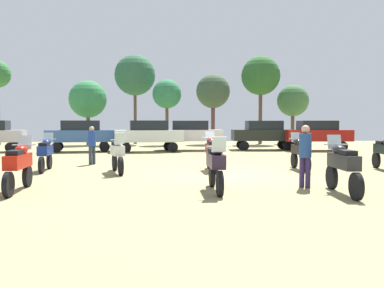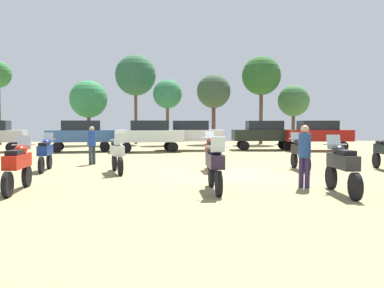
{
  "view_description": "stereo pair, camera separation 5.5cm",
  "coord_description": "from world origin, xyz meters",
  "px_view_note": "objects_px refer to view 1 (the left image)",
  "views": [
    {
      "loc": [
        -2.06,
        -13.9,
        1.81
      ],
      "look_at": [
        -0.89,
        4.01,
        0.88
      ],
      "focal_mm": 36.69,
      "sensor_mm": 36.0,
      "label": 1
    },
    {
      "loc": [
        -2.0,
        -13.9,
        1.81
      ],
      "look_at": [
        -0.89,
        4.01,
        0.88
      ],
      "focal_mm": 36.69,
      "sensor_mm": 36.0,
      "label": 2
    }
  ],
  "objects_px": {
    "motorcycle_6": "(19,164)",
    "person_1": "(305,151)",
    "motorcycle_13": "(46,152)",
    "tree_7": "(293,101)",
    "tree_5": "(261,76)",
    "car_3": "(190,133)",
    "car_4": "(264,133)",
    "tree_6": "(213,92)",
    "motorcycle_12": "(117,153)",
    "motorcycle_10": "(300,152)",
    "car_6": "(317,133)",
    "tree_3": "(88,99)",
    "car_1": "(81,133)",
    "person_2": "(92,142)",
    "tree_4": "(135,75)",
    "car_5": "(149,134)",
    "motorcycle_5": "(216,164)",
    "motorcycle_3": "(212,152)",
    "motorcycle_1": "(343,165)",
    "tree_1": "(167,94)"
  },
  "relations": [
    {
      "from": "motorcycle_6",
      "to": "car_5",
      "type": "bearing_deg",
      "value": 75.66
    },
    {
      "from": "motorcycle_10",
      "to": "tree_1",
      "type": "bearing_deg",
      "value": 106.79
    },
    {
      "from": "tree_7",
      "to": "tree_5",
      "type": "bearing_deg",
      "value": 179.01
    },
    {
      "from": "motorcycle_6",
      "to": "tree_6",
      "type": "relative_size",
      "value": 0.36
    },
    {
      "from": "tree_3",
      "to": "person_1",
      "type": "bearing_deg",
      "value": -65.54
    },
    {
      "from": "car_4",
      "to": "person_1",
      "type": "distance_m",
      "value": 16.17
    },
    {
      "from": "motorcycle_10",
      "to": "car_3",
      "type": "xyz_separation_m",
      "value": [
        -3.57,
        11.67,
        0.46
      ]
    },
    {
      "from": "motorcycle_1",
      "to": "car_6",
      "type": "height_order",
      "value": "car_6"
    },
    {
      "from": "tree_7",
      "to": "person_2",
      "type": "bearing_deg",
      "value": -130.3
    },
    {
      "from": "car_6",
      "to": "tree_6",
      "type": "distance_m",
      "value": 11.56
    },
    {
      "from": "motorcycle_10",
      "to": "motorcycle_6",
      "type": "bearing_deg",
      "value": -153.02
    },
    {
      "from": "car_6",
      "to": "tree_3",
      "type": "distance_m",
      "value": 18.78
    },
    {
      "from": "motorcycle_10",
      "to": "tree_5",
      "type": "height_order",
      "value": "tree_5"
    },
    {
      "from": "motorcycle_1",
      "to": "motorcycle_12",
      "type": "height_order",
      "value": "motorcycle_1"
    },
    {
      "from": "motorcycle_5",
      "to": "person_2",
      "type": "distance_m",
      "value": 8.53
    },
    {
      "from": "car_3",
      "to": "tree_6",
      "type": "xyz_separation_m",
      "value": [
        2.55,
        8.38,
        3.48
      ]
    },
    {
      "from": "car_3",
      "to": "car_5",
      "type": "bearing_deg",
      "value": 116.77
    },
    {
      "from": "car_1",
      "to": "person_2",
      "type": "bearing_deg",
      "value": -174.66
    },
    {
      "from": "motorcycle_1",
      "to": "tree_3",
      "type": "height_order",
      "value": "tree_3"
    },
    {
      "from": "tree_6",
      "to": "tree_7",
      "type": "distance_m",
      "value": 7.25
    },
    {
      "from": "motorcycle_6",
      "to": "motorcycle_10",
      "type": "distance_m",
      "value": 10.05
    },
    {
      "from": "car_3",
      "to": "tree_7",
      "type": "bearing_deg",
      "value": -48.05
    },
    {
      "from": "motorcycle_5",
      "to": "tree_5",
      "type": "xyz_separation_m",
      "value": [
        7.12,
        24.51,
        5.32
      ]
    },
    {
      "from": "motorcycle_6",
      "to": "motorcycle_13",
      "type": "distance_m",
      "value": 4.63
    },
    {
      "from": "motorcycle_12",
      "to": "person_2",
      "type": "relative_size",
      "value": 1.23
    },
    {
      "from": "tree_3",
      "to": "tree_1",
      "type": "bearing_deg",
      "value": -1.57
    },
    {
      "from": "motorcycle_12",
      "to": "motorcycle_10",
      "type": "bearing_deg",
      "value": 168.41
    },
    {
      "from": "motorcycle_6",
      "to": "person_1",
      "type": "height_order",
      "value": "person_1"
    },
    {
      "from": "tree_5",
      "to": "tree_6",
      "type": "distance_m",
      "value": 4.48
    },
    {
      "from": "person_2",
      "to": "tree_3",
      "type": "bearing_deg",
      "value": -118.37
    },
    {
      "from": "motorcycle_13",
      "to": "motorcycle_6",
      "type": "bearing_deg",
      "value": -87.15
    },
    {
      "from": "car_3",
      "to": "car_4",
      "type": "bearing_deg",
      "value": -87.08
    },
    {
      "from": "person_1",
      "to": "tree_4",
      "type": "relative_size",
      "value": 0.22
    },
    {
      "from": "motorcycle_5",
      "to": "tree_4",
      "type": "relative_size",
      "value": 0.28
    },
    {
      "from": "car_6",
      "to": "tree_1",
      "type": "bearing_deg",
      "value": 53.09
    },
    {
      "from": "tree_3",
      "to": "tree_4",
      "type": "relative_size",
      "value": 0.69
    },
    {
      "from": "motorcycle_6",
      "to": "person_1",
      "type": "distance_m",
      "value": 7.77
    },
    {
      "from": "motorcycle_3",
      "to": "tree_6",
      "type": "distance_m",
      "value": 20.68
    },
    {
      "from": "car_5",
      "to": "tree_3",
      "type": "distance_m",
      "value": 10.49
    },
    {
      "from": "person_2",
      "to": "tree_4",
      "type": "relative_size",
      "value": 0.21
    },
    {
      "from": "motorcycle_13",
      "to": "motorcycle_1",
      "type": "bearing_deg",
      "value": -36.82
    },
    {
      "from": "tree_4",
      "to": "tree_5",
      "type": "relative_size",
      "value": 1.01
    },
    {
      "from": "motorcycle_10",
      "to": "tree_6",
      "type": "xyz_separation_m",
      "value": [
        -1.02,
        20.06,
        3.94
      ]
    },
    {
      "from": "person_1",
      "to": "tree_5",
      "type": "relative_size",
      "value": 0.22
    },
    {
      "from": "motorcycle_1",
      "to": "tree_1",
      "type": "xyz_separation_m",
      "value": [
        -4.43,
        23.96,
        3.55
      ]
    },
    {
      "from": "motorcycle_1",
      "to": "tree_1",
      "type": "relative_size",
      "value": 0.41
    },
    {
      "from": "motorcycle_10",
      "to": "tree_4",
      "type": "xyz_separation_m",
      "value": [
        -7.96,
        20.4,
        5.36
      ]
    },
    {
      "from": "motorcycle_12",
      "to": "tree_6",
      "type": "bearing_deg",
      "value": -121.79
    },
    {
      "from": "person_1",
      "to": "tree_4",
      "type": "height_order",
      "value": "tree_4"
    },
    {
      "from": "motorcycle_3",
      "to": "person_2",
      "type": "distance_m",
      "value": 5.68
    }
  ]
}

